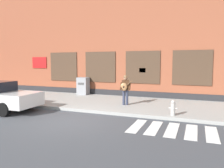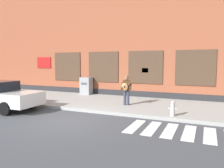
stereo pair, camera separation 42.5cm
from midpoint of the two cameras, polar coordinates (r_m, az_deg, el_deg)
ground_plane at (r=9.74m, az=-12.46°, el=-9.53°), size 160.00×160.00×0.00m
sidewalk at (r=13.37m, az=-2.23°, el=-4.91°), size 28.00×5.05×0.16m
building_backdrop at (r=17.44m, az=3.80°, el=10.73°), size 28.00×4.06×8.15m
crosswalk at (r=8.58m, az=21.00°, el=-11.83°), size 5.20×1.90×0.01m
busker at (r=12.11m, az=2.47°, el=-1.13°), size 0.77×0.63×1.66m
utility_box at (r=16.35m, az=-8.28°, el=-0.50°), size 0.78×0.67×1.27m
fire_hydrant at (r=10.13m, az=14.48°, el=-6.08°), size 0.38×0.20×0.70m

